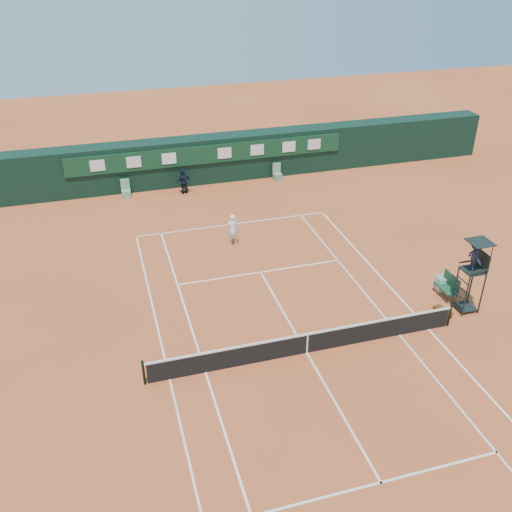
{
  "coord_description": "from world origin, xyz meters",
  "views": [
    {
      "loc": [
        -6.92,
        -16.48,
        14.67
      ],
      "look_at": [
        -0.35,
        6.0,
        1.2
      ],
      "focal_mm": 40.0,
      "sensor_mm": 36.0,
      "label": 1
    }
  ],
  "objects_px": {
    "tennis_net": "(307,343)",
    "umpire_chair": "(475,262)",
    "player": "(233,230)",
    "player_bench": "(448,285)",
    "cooler": "(442,283)"
  },
  "relations": [
    {
      "from": "tennis_net",
      "to": "umpire_chair",
      "type": "xyz_separation_m",
      "value": [
        7.77,
        0.83,
        1.95
      ]
    },
    {
      "from": "umpire_chair",
      "to": "player",
      "type": "bearing_deg",
      "value": 133.69
    },
    {
      "from": "player_bench",
      "to": "player",
      "type": "xyz_separation_m",
      "value": [
        -8.22,
        7.57,
        0.28
      ]
    },
    {
      "from": "tennis_net",
      "to": "cooler",
      "type": "bearing_deg",
      "value": 18.69
    },
    {
      "from": "cooler",
      "to": "player",
      "type": "relative_size",
      "value": 0.37
    },
    {
      "from": "tennis_net",
      "to": "cooler",
      "type": "xyz_separation_m",
      "value": [
        7.7,
        2.6,
        -0.18
      ]
    },
    {
      "from": "tennis_net",
      "to": "player_bench",
      "type": "relative_size",
      "value": 10.75
    },
    {
      "from": "player",
      "to": "cooler",
      "type": "bearing_deg",
      "value": 136.05
    },
    {
      "from": "player",
      "to": "player_bench",
      "type": "bearing_deg",
      "value": 133.47
    },
    {
      "from": "umpire_chair",
      "to": "player",
      "type": "xyz_separation_m",
      "value": [
        -8.37,
        8.76,
        -1.58
      ]
    },
    {
      "from": "tennis_net",
      "to": "player",
      "type": "relative_size",
      "value": 7.38
    },
    {
      "from": "player_bench",
      "to": "player",
      "type": "relative_size",
      "value": 0.69
    },
    {
      "from": "player_bench",
      "to": "player",
      "type": "bearing_deg",
      "value": 137.35
    },
    {
      "from": "player",
      "to": "tennis_net",
      "type": "bearing_deg",
      "value": 89.68
    },
    {
      "from": "player_bench",
      "to": "cooler",
      "type": "distance_m",
      "value": 0.66
    }
  ]
}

